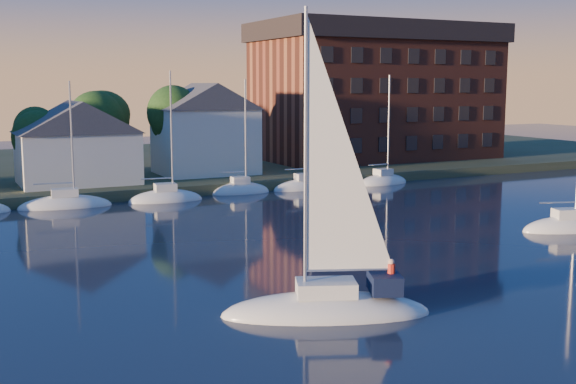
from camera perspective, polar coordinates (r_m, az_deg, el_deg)
shoreline_land at (r=92.84m, az=-14.56°, el=1.65°), size 160.00×50.00×2.00m
wooden_dock at (r=70.69m, az=-10.65°, el=-0.32°), size 120.00×3.00×1.00m
clubhouse_centre at (r=73.61m, az=-16.34°, el=3.86°), size 11.55×8.40×8.08m
clubhouse_east at (r=79.13m, az=-6.58°, el=5.08°), size 10.50×8.40×9.80m
condo_block at (r=96.11m, az=6.98°, el=7.94°), size 31.00×17.00×17.40m
tree_line at (r=81.08m, az=-11.58°, el=5.88°), size 93.40×5.40×8.90m
moored_fleet at (r=66.03m, az=-16.61°, el=-1.07°), size 71.50×2.40×12.05m
hero_sailboat at (r=34.16m, az=3.28°, el=-8.66°), size 10.33×6.73×15.20m
drifting_sailboat_right at (r=56.91m, az=21.11°, el=-2.79°), size 7.14×4.27×10.89m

